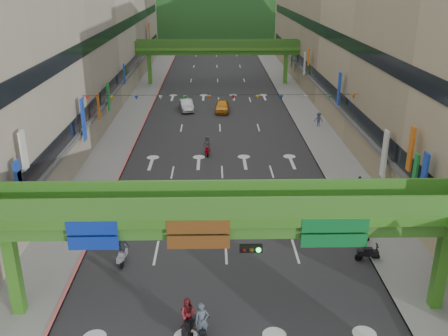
# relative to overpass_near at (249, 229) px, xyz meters

# --- Properties ---
(road_slab) EXTENTS (18.00, 140.00, 0.02)m
(road_slab) POSITION_rel_overpass_near_xyz_m (-0.93, 44.62, -5.20)
(road_slab) COLOR #28282B
(road_slab) RESTS_ON ground
(sidewalk_left) EXTENTS (4.00, 140.00, 0.15)m
(sidewalk_left) POSITION_rel_overpass_near_xyz_m (-11.93, 44.62, -5.13)
(sidewalk_left) COLOR gray
(sidewalk_left) RESTS_ON ground
(sidewalk_right) EXTENTS (4.00, 140.00, 0.15)m
(sidewalk_right) POSITION_rel_overpass_near_xyz_m (10.07, 44.62, -5.13)
(sidewalk_right) COLOR gray
(sidewalk_right) RESTS_ON ground
(curb_left) EXTENTS (0.20, 140.00, 0.18)m
(curb_left) POSITION_rel_overpass_near_xyz_m (-10.03, 44.62, -5.12)
(curb_left) COLOR #CC5959
(curb_left) RESTS_ON ground
(curb_right) EXTENTS (0.20, 140.00, 0.18)m
(curb_right) POSITION_rel_overpass_near_xyz_m (8.17, 44.62, -5.12)
(curb_right) COLOR gray
(curb_right) RESTS_ON ground
(building_row_left) EXTENTS (12.80, 95.00, 19.00)m
(building_row_left) POSITION_rel_overpass_near_xyz_m (-19.86, 44.62, 4.25)
(building_row_left) COLOR #9E937F
(building_row_left) RESTS_ON ground
(building_row_right) EXTENTS (12.80, 95.00, 19.00)m
(building_row_right) POSITION_rel_overpass_near_xyz_m (18.00, 44.62, 4.25)
(building_row_right) COLOR gray
(building_row_right) RESTS_ON ground
(overpass_near) EXTENTS (28.00, 12.27, 7.10)m
(overpass_near) POSITION_rel_overpass_near_xyz_m (0.00, 0.00, 0.00)
(overpass_near) COLOR #4C9E2D
(overpass_near) RESTS_ON ground
(overpass_far) EXTENTS (28.00, 2.20, 7.10)m
(overpass_far) POSITION_rel_overpass_near_xyz_m (-0.93, 59.62, 0.20)
(overpass_far) COLOR #4C9E2D
(overpass_far) RESTS_ON ground
(hill_left) EXTENTS (168.00, 140.00, 112.00)m
(hill_left) POSITION_rel_overpass_near_xyz_m (-15.93, 154.62, -5.21)
(hill_left) COLOR #1C4419
(hill_left) RESTS_ON ground
(hill_right) EXTENTS (208.00, 176.00, 128.00)m
(hill_right) POSITION_rel_overpass_near_xyz_m (24.07, 174.62, -5.21)
(hill_right) COLOR #1C4419
(hill_right) RESTS_ON ground
(bunting_string) EXTENTS (26.00, 0.36, 0.47)m
(bunting_string) POSITION_rel_overpass_near_xyz_m (-0.93, 24.62, 0.75)
(bunting_string) COLOR black
(bunting_string) RESTS_ON ground
(scooter_rider_near) EXTENTS (0.75, 1.59, 2.23)m
(scooter_rider_near) POSITION_rel_overpass_near_xyz_m (-2.30, -1.83, -4.14)
(scooter_rider_near) COLOR black
(scooter_rider_near) RESTS_ON ground
(scooter_rider_mid) EXTENTS (0.97, 1.58, 2.07)m
(scooter_rider_mid) POSITION_rel_overpass_near_xyz_m (-2.98, -1.23, -4.14)
(scooter_rider_mid) COLOR black
(scooter_rider_mid) RESTS_ON ground
(scooter_rider_left) EXTENTS (1.04, 1.60, 2.05)m
(scooter_rider_left) POSITION_rel_overpass_near_xyz_m (-7.37, 5.40, -4.18)
(scooter_rider_left) COLOR gray
(scooter_rider_left) RESTS_ON ground
(scooter_rider_far) EXTENTS (0.86, 1.60, 2.02)m
(scooter_rider_far) POSITION_rel_overpass_near_xyz_m (-2.31, 25.12, -4.18)
(scooter_rider_far) COLOR #91010B
(scooter_rider_far) RESTS_ON ground
(parked_scooter_row) EXTENTS (1.60, 9.35, 1.08)m
(parked_scooter_row) POSITION_rel_overpass_near_xyz_m (7.87, 9.82, -4.68)
(parked_scooter_row) COLOR black
(parked_scooter_row) RESTS_ON ground
(car_silver) EXTENTS (2.28, 4.66, 1.47)m
(car_silver) POSITION_rel_overpass_near_xyz_m (-5.23, 42.75, -4.47)
(car_silver) COLOR #BBBCC2
(car_silver) RESTS_ON ground
(car_yellow) EXTENTS (2.01, 4.49, 1.50)m
(car_yellow) POSITION_rel_overpass_near_xyz_m (-0.54, 41.99, -4.46)
(car_yellow) COLOR orange
(car_yellow) RESTS_ON ground
(pedestrian_red) EXTENTS (0.85, 0.69, 1.64)m
(pedestrian_red) POSITION_rel_overpass_near_xyz_m (11.22, 2.62, -4.39)
(pedestrian_red) COLOR #B62043
(pedestrian_red) RESTS_ON ground
(pedestrian_dark) EXTENTS (1.00, 0.45, 1.68)m
(pedestrian_dark) POSITION_rel_overpass_near_xyz_m (9.87, 14.87, -4.36)
(pedestrian_dark) COLOR black
(pedestrian_dark) RESTS_ON ground
(pedestrian_blue) EXTENTS (0.82, 0.60, 1.62)m
(pedestrian_blue) POSITION_rel_overpass_near_xyz_m (10.59, 34.62, -4.40)
(pedestrian_blue) COLOR #2B3954
(pedestrian_blue) RESTS_ON ground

